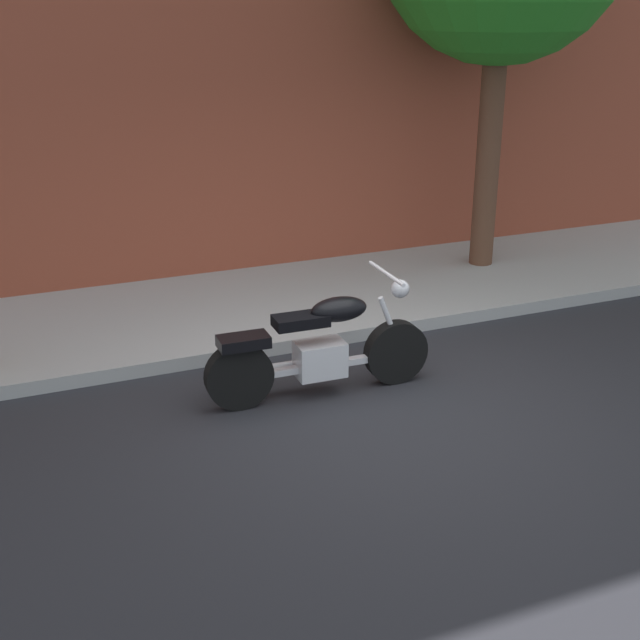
{
  "coord_description": "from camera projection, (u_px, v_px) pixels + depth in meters",
  "views": [
    {
      "loc": [
        -3.01,
        -5.81,
        3.39
      ],
      "look_at": [
        -0.38,
        0.49,
        0.73
      ],
      "focal_mm": 46.8,
      "sensor_mm": 36.0,
      "label": 1
    }
  ],
  "objects": [
    {
      "name": "sidewalk",
      "position": [
        277.0,
        304.0,
        9.6
      ],
      "size": [
        23.87,
        2.47,
        0.14
      ],
      "primitive_type": "cube",
      "color": "#AAAAAA",
      "rests_on": "ground"
    },
    {
      "name": "motorcycle",
      "position": [
        320.0,
        350.0,
        7.44
      ],
      "size": [
        2.11,
        0.7,
        1.1
      ],
      "color": "black",
      "rests_on": "ground"
    },
    {
      "name": "ground_plane",
      "position": [
        382.0,
        410.0,
        7.31
      ],
      "size": [
        60.0,
        60.0,
        0.0
      ],
      "primitive_type": "plane",
      "color": "#28282D"
    }
  ]
}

